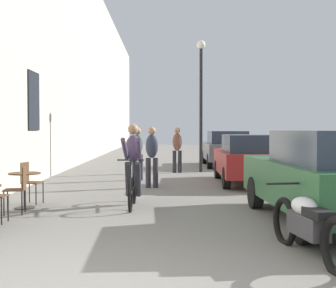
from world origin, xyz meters
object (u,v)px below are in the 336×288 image
(pedestrian_mid, at_px, (138,151))
(cafe_table_mid, at_px, (25,183))
(street_lamp, at_px, (201,89))
(cafe_chair_mid_toward_wall, at_px, (19,187))
(cyclist_on_bicycle, at_px, (133,167))
(parked_car_nearest, at_px, (327,176))
(pedestrian_far, at_px, (177,147))
(parked_motorcycle, at_px, (309,225))
(parked_car_third, at_px, (226,148))
(parked_car_second, at_px, (248,158))
(cafe_chair_mid_toward_street, at_px, (29,180))
(pedestrian_near, at_px, (152,153))

(pedestrian_mid, bearing_deg, cafe_table_mid, -111.36)
(cafe_table_mid, height_order, street_lamp, street_lamp)
(street_lamp, bearing_deg, cafe_chair_mid_toward_wall, -115.95)
(cyclist_on_bicycle, bearing_deg, parked_car_nearest, -28.81)
(pedestrian_far, xyz_separation_m, parked_car_nearest, (2.23, -9.25, -0.12))
(pedestrian_mid, bearing_deg, pedestrian_far, 62.29)
(parked_motorcycle, bearing_deg, parked_car_third, 86.29)
(cyclist_on_bicycle, distance_m, pedestrian_mid, 4.88)
(pedestrian_far, relative_size, street_lamp, 0.34)
(parked_car_second, bearing_deg, parked_car_third, 88.01)
(cafe_table_mid, bearing_deg, pedestrian_far, 66.48)
(cyclist_on_bicycle, relative_size, parked_car_nearest, 0.39)
(cafe_chair_mid_toward_street, bearing_deg, parked_car_second, 33.74)
(cyclist_on_bicycle, bearing_deg, parked_motorcycle, -57.95)
(cafe_chair_mid_toward_street, xyz_separation_m, parked_motorcycle, (4.67, -4.22, -0.11))
(cyclist_on_bicycle, bearing_deg, parked_car_second, 51.41)
(cafe_table_mid, bearing_deg, cafe_chair_mid_toward_street, 97.32)
(cafe_chair_mid_toward_street, relative_size, cafe_chair_mid_toward_wall, 1.00)
(pedestrian_near, bearing_deg, parked_car_nearest, -57.98)
(parked_car_nearest, distance_m, parked_car_second, 5.79)
(parked_car_nearest, height_order, parked_car_third, parked_car_nearest)
(parked_car_nearest, bearing_deg, street_lamp, 97.96)
(cafe_chair_mid_toward_street, height_order, pedestrian_near, pedestrian_near)
(parked_car_nearest, bearing_deg, pedestrian_far, 103.53)
(parked_car_second, bearing_deg, street_lamp, 106.17)
(pedestrian_far, distance_m, parked_motorcycle, 11.36)
(cafe_chair_mid_toward_street, distance_m, cafe_chair_mid_toward_wall, 1.22)
(pedestrian_mid, distance_m, street_lamp, 4.16)
(cafe_chair_mid_toward_wall, xyz_separation_m, pedestrian_mid, (1.93, 5.75, 0.41))
(pedestrian_far, relative_size, parked_motorcycle, 0.78)
(street_lamp, relative_size, parked_car_second, 1.19)
(parked_car_second, bearing_deg, parked_motorcycle, -95.11)
(parked_car_nearest, bearing_deg, parked_car_second, 92.47)
(street_lamp, bearing_deg, cafe_chair_mid_toward_street, -120.44)
(cafe_table_mid, xyz_separation_m, cyclist_on_bicycle, (2.17, 0.25, 0.29))
(cafe_chair_mid_toward_street, height_order, parked_car_second, parked_car_second)
(cafe_table_mid, xyz_separation_m, street_lamp, (4.22, 7.89, 2.59))
(pedestrian_mid, height_order, street_lamp, street_lamp)
(pedestrian_far, bearing_deg, cafe_table_mid, -113.52)
(pedestrian_mid, xyz_separation_m, pedestrian_far, (1.32, 2.52, 0.01))
(cafe_table_mid, height_order, cyclist_on_bicycle, cyclist_on_bicycle)
(cafe_chair_mid_toward_wall, relative_size, street_lamp, 0.18)
(pedestrian_near, bearing_deg, pedestrian_far, 79.22)
(pedestrian_mid, bearing_deg, cafe_chair_mid_toward_street, -114.58)
(parked_car_nearest, relative_size, parked_car_second, 1.09)
(cyclist_on_bicycle, xyz_separation_m, pedestrian_mid, (-0.17, 4.87, 0.12))
(pedestrian_far, height_order, parked_motorcycle, pedestrian_far)
(parked_car_second, xyz_separation_m, parked_car_third, (0.22, 6.37, 0.04))
(cafe_chair_mid_toward_wall, relative_size, parked_car_third, 0.21)
(cafe_chair_mid_toward_street, xyz_separation_m, cafe_chair_mid_toward_wall, (0.15, -1.21, 0.00))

